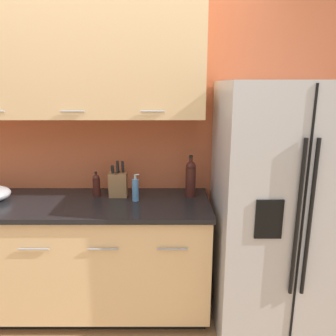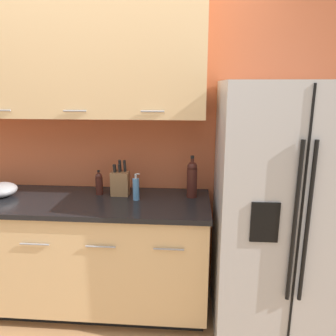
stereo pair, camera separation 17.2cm
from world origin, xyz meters
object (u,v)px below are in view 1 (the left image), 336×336
object	(u,v)px
soap_dispenser	(136,190)
oil_bottle	(97,185)
refrigerator	(279,209)
knife_block	(118,184)
wine_bottle	(191,178)

from	to	relation	value
soap_dispenser	oil_bottle	world-z (taller)	soap_dispenser
refrigerator	oil_bottle	world-z (taller)	refrigerator
refrigerator	soap_dispenser	world-z (taller)	refrigerator
refrigerator	soap_dispenser	distance (m)	1.03
knife_block	refrigerator	bearing A→B (deg)	-9.36
wine_bottle	oil_bottle	bearing A→B (deg)	179.49
wine_bottle	oil_bottle	distance (m)	0.71
refrigerator	oil_bottle	distance (m)	1.34
soap_dispenser	oil_bottle	xyz separation A→B (m)	(-0.30, 0.10, 0.01)
wine_bottle	soap_dispenser	size ratio (longest dim) A/B	1.57
knife_block	oil_bottle	bearing A→B (deg)	178.42
knife_block	wine_bottle	bearing A→B (deg)	-0.19
wine_bottle	soap_dispenser	distance (m)	0.42
refrigerator	wine_bottle	size ratio (longest dim) A/B	5.52
wine_bottle	oil_bottle	size ratio (longest dim) A/B	1.66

